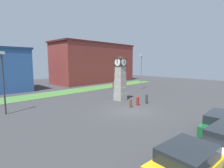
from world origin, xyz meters
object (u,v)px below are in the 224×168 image
at_px(bollard_mid_row, 138,101).
at_px(car_navy_sedan, 190,162).
at_px(bollard_far_row, 147,99).
at_px(car_by_building, 223,123).
at_px(street_lamp_near_road, 141,69).
at_px(clock_tower, 120,79).
at_px(bench, 117,85).
at_px(street_lamp_far_side, 3,78).
at_px(bollard_near_tower, 131,103).

relative_size(bollard_mid_row, car_navy_sedan, 0.24).
height_order(bollard_far_row, car_navy_sedan, car_navy_sedan).
bearing_deg(car_by_building, street_lamp_near_road, 50.05).
height_order(clock_tower, street_lamp_near_road, street_lamp_near_road).
bearing_deg(bollard_far_row, car_navy_sedan, -139.94).
xyz_separation_m(bench, street_lamp_far_side, (-18.22, -3.24, 2.70)).
bearing_deg(bollard_near_tower, bollard_mid_row, 2.20).
bearing_deg(car_by_building, bollard_mid_row, 72.94).
xyz_separation_m(car_by_building, bench, (10.04, 18.09, -0.22)).
distance_m(bench, street_lamp_far_side, 18.70).
bearing_deg(bench, bollard_mid_row, -127.51).
xyz_separation_m(bollard_near_tower, car_by_building, (-1.28, -8.30, 0.27)).
distance_m(clock_tower, bench, 9.80).
xyz_separation_m(bollard_far_row, car_by_building, (-3.87, -8.09, 0.20)).
relative_size(bollard_near_tower, street_lamp_near_road, 0.16).
distance_m(bollard_near_tower, car_by_building, 8.41).
distance_m(bollard_near_tower, bench, 13.14).
bearing_deg(car_navy_sedan, clock_tower, 51.77).
bearing_deg(street_lamp_far_side, bench, 10.08).
height_order(bollard_near_tower, bollard_far_row, bollard_far_row).
xyz_separation_m(clock_tower, bollard_near_tower, (-1.91, -3.07, -2.04)).
bearing_deg(bollard_near_tower, street_lamp_near_road, 29.70).
bearing_deg(car_navy_sedan, bollard_far_row, 40.06).
xyz_separation_m(car_by_building, street_lamp_far_side, (-8.18, 14.85, 2.48)).
distance_m(bollard_far_row, car_navy_sedan, 12.64).
bearing_deg(car_navy_sedan, bollard_mid_row, 45.12).
height_order(clock_tower, bollard_far_row, clock_tower).
xyz_separation_m(bollard_near_tower, street_lamp_far_side, (-9.46, 6.55, 2.75)).
bearing_deg(street_lamp_far_side, bollard_near_tower, -34.69).
distance_m(bollard_far_row, street_lamp_far_side, 14.08).
height_order(clock_tower, bench, clock_tower).
bearing_deg(bench, street_lamp_near_road, -59.53).
xyz_separation_m(bollard_far_row, street_lamp_far_side, (-12.05, 6.77, 2.69)).
bearing_deg(car_navy_sedan, car_by_building, 0.50).
xyz_separation_m(clock_tower, bench, (6.85, 6.72, -1.99)).
bearing_deg(street_lamp_near_road, street_lamp_far_side, 179.02).
xyz_separation_m(bollard_near_tower, bollard_mid_row, (1.28, 0.05, 0.01)).
height_order(clock_tower, car_by_building, clock_tower).
distance_m(car_navy_sedan, car_by_building, 5.81).
relative_size(bollard_near_tower, bollard_far_row, 0.88).
relative_size(bollard_mid_row, bench, 0.60).
xyz_separation_m(bollard_near_tower, bench, (8.76, 9.79, 0.05)).
xyz_separation_m(car_navy_sedan, bench, (15.84, 18.15, -0.20)).
bearing_deg(car_by_building, street_lamp_far_side, 118.85).
height_order(bollard_far_row, car_by_building, car_by_building).
height_order(bollard_far_row, street_lamp_far_side, street_lamp_far_side).
xyz_separation_m(bollard_far_row, car_navy_sedan, (-9.67, -8.14, 0.19)).
xyz_separation_m(car_navy_sedan, street_lamp_near_road, (17.96, 14.56, 2.69)).
bearing_deg(bench, bollard_near_tower, -131.82).
distance_m(bollard_mid_row, car_navy_sedan, 11.86).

